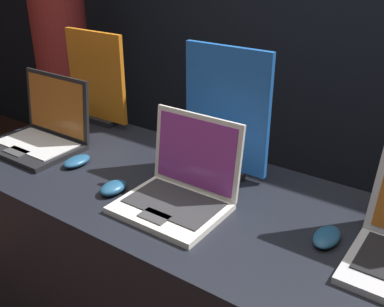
# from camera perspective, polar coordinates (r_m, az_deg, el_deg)

# --- Properties ---
(display_counter) EXTENTS (1.90, 0.70, 0.88)m
(display_counter) POSITION_cam_1_polar(r_m,az_deg,el_deg) (1.76, -0.32, -17.48)
(display_counter) COLOR black
(display_counter) RESTS_ON ground_plane
(laptop_front) EXTENTS (0.36, 0.29, 0.28)m
(laptop_front) POSITION_cam_1_polar(r_m,az_deg,el_deg) (1.91, -18.42, 2.77)
(laptop_front) COLOR black
(laptop_front) RESTS_ON display_counter
(mouse_front) EXTENTS (0.07, 0.11, 0.03)m
(mouse_front) POSITION_cam_1_polar(r_m,az_deg,el_deg) (1.73, -14.42, -0.94)
(mouse_front) COLOR navy
(mouse_front) RESTS_ON display_counter
(promo_stand_front) EXTENTS (0.32, 0.07, 0.41)m
(promo_stand_front) POSITION_cam_1_polar(r_m,az_deg,el_deg) (2.06, -12.01, 9.03)
(promo_stand_front) COLOR black
(promo_stand_front) RESTS_ON display_counter
(laptop_middle) EXTENTS (0.32, 0.29, 0.27)m
(laptop_middle) POSITION_cam_1_polar(r_m,az_deg,el_deg) (1.41, -1.45, -4.15)
(laptop_middle) COLOR silver
(laptop_middle) RESTS_ON display_counter
(mouse_middle) EXTENTS (0.07, 0.10, 0.04)m
(mouse_middle) POSITION_cam_1_polar(r_m,az_deg,el_deg) (1.51, -9.97, -4.30)
(mouse_middle) COLOR navy
(mouse_middle) RESTS_ON display_counter
(promo_stand_middle) EXTENTS (0.32, 0.07, 0.45)m
(promo_stand_middle) POSITION_cam_1_polar(r_m,az_deg,el_deg) (1.55, 4.37, 4.84)
(promo_stand_middle) COLOR black
(promo_stand_middle) RESTS_ON display_counter
(mouse_back) EXTENTS (0.07, 0.12, 0.03)m
(mouse_back) POSITION_cam_1_polar(r_m,az_deg,el_deg) (1.32, 16.74, -10.11)
(mouse_back) COLOR navy
(mouse_back) RESTS_ON display_counter
(person_bystander) EXTENTS (0.33, 0.33, 1.73)m
(person_bystander) POSITION_cam_1_polar(r_m,az_deg,el_deg) (2.99, -15.92, 10.27)
(person_bystander) COLOR #282833
(person_bystander) RESTS_ON ground_plane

